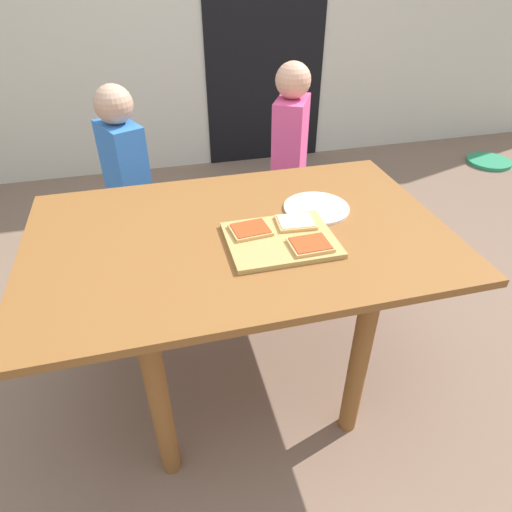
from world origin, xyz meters
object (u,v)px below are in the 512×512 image
object	(u,v)px
plate_white_right	(316,208)
child_left	(127,177)
pizza_slice_far_right	(296,222)
garden_hose_coil	(489,162)
child_right	(290,157)
cutting_board	(281,240)
pizza_slice_near_right	(310,245)
dining_table	(240,258)
pizza_slice_far_left	(251,230)

from	to	relation	value
plate_white_right	child_left	size ratio (longest dim) A/B	0.23
pizza_slice_far_right	child_left	xyz separation A→B (m)	(-0.55, 0.83, -0.15)
plate_white_right	garden_hose_coil	bearing A→B (deg)	35.68
pizza_slice_far_right	child_right	xyz separation A→B (m)	(0.25, 0.82, -0.13)
cutting_board	pizza_slice_near_right	distance (m)	0.10
cutting_board	pizza_slice_near_right	size ratio (longest dim) A/B	2.65
dining_table	pizza_slice_far_left	world-z (taller)	pizza_slice_far_left
child_left	garden_hose_coil	distance (m)	2.96
dining_table	cutting_board	xyz separation A→B (m)	(0.11, -0.09, 0.11)
child_left	cutting_board	bearing A→B (deg)	-61.99
pizza_slice_far_left	plate_white_right	distance (m)	0.29
plate_white_right	child_right	distance (m)	0.74
child_right	pizza_slice_near_right	bearing A→B (deg)	-104.61
dining_table	child_left	distance (m)	0.89
cutting_board	garden_hose_coil	size ratio (longest dim) A/B	0.97
dining_table	pizza_slice_near_right	world-z (taller)	pizza_slice_near_right
dining_table	child_left	world-z (taller)	child_left
garden_hose_coil	child_left	bearing A→B (deg)	-164.01
pizza_slice_far_left	garden_hose_coil	world-z (taller)	pizza_slice_far_left
plate_white_right	child_left	distance (m)	1.00
pizza_slice_far_right	child_left	distance (m)	1.01
garden_hose_coil	cutting_board	bearing A→B (deg)	-143.71
plate_white_right	pizza_slice_near_right	bearing A→B (deg)	-114.94
plate_white_right	dining_table	bearing A→B (deg)	-164.79
cutting_board	pizza_slice_far_left	world-z (taller)	pizza_slice_far_left
pizza_slice_near_right	plate_white_right	xyz separation A→B (m)	(0.11, 0.24, -0.02)
plate_white_right	child_left	world-z (taller)	child_left
plate_white_right	pizza_slice_far_right	bearing A→B (deg)	-137.55
pizza_slice_far_right	pizza_slice_far_left	distance (m)	0.16
pizza_slice_near_right	child_left	bearing A→B (deg)	119.60
cutting_board	pizza_slice_far_right	size ratio (longest dim) A/B	2.55
cutting_board	pizza_slice_far_right	distance (m)	0.10
pizza_slice_far_left	child_right	bearing A→B (deg)	63.92
child_left	child_right	size ratio (longest dim) A/B	0.95
child_right	garden_hose_coil	bearing A→B (deg)	22.26
cutting_board	pizza_slice_far_right	bearing A→B (deg)	42.91
dining_table	pizza_slice_near_right	bearing A→B (deg)	-40.20
dining_table	cutting_board	size ratio (longest dim) A/B	4.06
cutting_board	dining_table	bearing A→B (deg)	142.49
child_right	pizza_slice_far_right	bearing A→B (deg)	-106.96
child_right	garden_hose_coil	distance (m)	2.23
pizza_slice_far_left	child_right	world-z (taller)	child_right
pizza_slice_near_right	pizza_slice_far_right	size ratio (longest dim) A/B	0.96
plate_white_right	garden_hose_coil	distance (m)	2.71
pizza_slice_far_left	pizza_slice_far_right	bearing A→B (deg)	3.23
pizza_slice_near_right	child_right	size ratio (longest dim) A/B	0.12
dining_table	cutting_board	world-z (taller)	cutting_board
dining_table	garden_hose_coil	world-z (taller)	dining_table
pizza_slice_far_left	child_left	world-z (taller)	child_left
child_left	child_right	bearing A→B (deg)	-1.14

